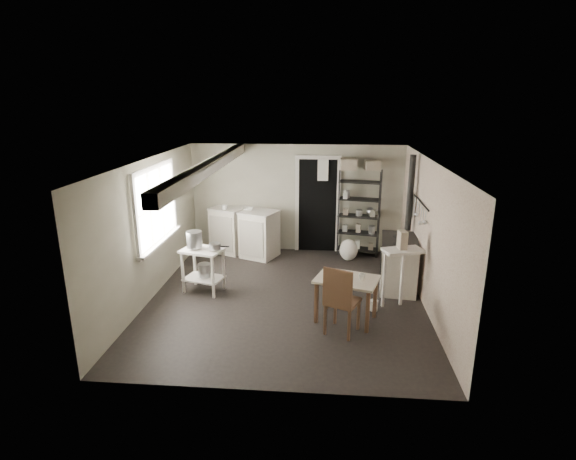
# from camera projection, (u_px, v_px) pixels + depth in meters

# --- Properties ---
(floor) EXTENTS (5.00, 5.00, 0.00)m
(floor) POSITION_uv_depth(u_px,v_px,m) (287.00, 298.00, 7.55)
(floor) COLOR black
(floor) RESTS_ON ground
(ceiling) EXTENTS (5.00, 5.00, 0.00)m
(ceiling) POSITION_uv_depth(u_px,v_px,m) (286.00, 161.00, 6.89)
(ceiling) COLOR silver
(ceiling) RESTS_ON wall_back
(wall_back) EXTENTS (4.50, 0.02, 2.30)m
(wall_back) POSITION_uv_depth(u_px,v_px,m) (297.00, 199.00, 9.61)
(wall_back) COLOR #AAA791
(wall_back) RESTS_ON ground
(wall_front) EXTENTS (4.50, 0.02, 2.30)m
(wall_front) POSITION_uv_depth(u_px,v_px,m) (266.00, 299.00, 4.83)
(wall_front) COLOR #AAA791
(wall_front) RESTS_ON ground
(wall_left) EXTENTS (0.02, 5.00, 2.30)m
(wall_left) POSITION_uv_depth(u_px,v_px,m) (151.00, 229.00, 7.40)
(wall_left) COLOR #AAA791
(wall_left) RESTS_ON ground
(wall_right) EXTENTS (0.02, 5.00, 2.30)m
(wall_right) POSITION_uv_depth(u_px,v_px,m) (429.00, 236.00, 7.04)
(wall_right) COLOR #AAA791
(wall_right) RESTS_ON ground
(window) EXTENTS (0.12, 1.76, 1.28)m
(window) POSITION_uv_depth(u_px,v_px,m) (155.00, 206.00, 7.49)
(window) COLOR silver
(window) RESTS_ON wall_left
(doorway) EXTENTS (0.96, 0.10, 2.08)m
(doorway) POSITION_uv_depth(u_px,v_px,m) (317.00, 206.00, 9.58)
(doorway) COLOR silver
(doorway) RESTS_ON ground
(ceiling_beam) EXTENTS (0.18, 5.00, 0.18)m
(ceiling_beam) POSITION_uv_depth(u_px,v_px,m) (210.00, 166.00, 7.01)
(ceiling_beam) COLOR silver
(ceiling_beam) RESTS_ON ceiling
(wallpaper_panel) EXTENTS (0.01, 5.00, 2.30)m
(wallpaper_panel) POSITION_uv_depth(u_px,v_px,m) (428.00, 236.00, 7.04)
(wallpaper_panel) COLOR beige
(wallpaper_panel) RESTS_ON wall_right
(utensil_rail) EXTENTS (0.06, 1.20, 0.44)m
(utensil_rail) POSITION_uv_depth(u_px,v_px,m) (420.00, 202.00, 7.50)
(utensil_rail) COLOR #B7B7BA
(utensil_rail) RESTS_ON wall_right
(prep_table) EXTENTS (0.77, 0.64, 0.77)m
(prep_table) POSITION_uv_depth(u_px,v_px,m) (203.00, 269.00, 7.70)
(prep_table) COLOR silver
(prep_table) RESTS_ON ground
(stockpot) EXTENTS (0.27, 0.27, 0.28)m
(stockpot) POSITION_uv_depth(u_px,v_px,m) (194.00, 239.00, 7.55)
(stockpot) COLOR #B7B7BA
(stockpot) RESTS_ON prep_table
(saucepan) EXTENTS (0.24, 0.24, 0.11)m
(saucepan) POSITION_uv_depth(u_px,v_px,m) (215.00, 246.00, 7.48)
(saucepan) COLOR #B7B7BA
(saucepan) RESTS_ON prep_table
(bucket) EXTENTS (0.22, 0.22, 0.23)m
(bucket) POSITION_uv_depth(u_px,v_px,m) (204.00, 270.00, 7.71)
(bucket) COLOR #B7B7BA
(bucket) RESTS_ON prep_table
(base_cabinets) EXTENTS (1.63, 1.16, 0.98)m
(base_cabinets) POSITION_uv_depth(u_px,v_px,m) (244.00, 233.00, 9.54)
(base_cabinets) COLOR silver
(base_cabinets) RESTS_ON ground
(mixing_bowl) EXTENTS (0.31, 0.31, 0.07)m
(mixing_bowl) POSITION_uv_depth(u_px,v_px,m) (248.00, 212.00, 9.31)
(mixing_bowl) COLOR silver
(mixing_bowl) RESTS_ON base_cabinets
(counter_cup) EXTENTS (0.16, 0.16, 0.10)m
(counter_cup) POSITION_uv_depth(u_px,v_px,m) (225.00, 210.00, 9.37)
(counter_cup) COLOR silver
(counter_cup) RESTS_ON base_cabinets
(shelf_rack) EXTENTS (0.91, 0.49, 1.82)m
(shelf_rack) POSITION_uv_depth(u_px,v_px,m) (359.00, 211.00, 9.37)
(shelf_rack) COLOR black
(shelf_rack) RESTS_ON ground
(shelf_jar) EXTENTS (0.10, 0.10, 0.20)m
(shelf_jar) POSITION_uv_depth(u_px,v_px,m) (345.00, 191.00, 9.24)
(shelf_jar) COLOR silver
(shelf_jar) RESTS_ON shelf_rack
(storage_box_a) EXTENTS (0.34, 0.30, 0.23)m
(storage_box_a) POSITION_uv_depth(u_px,v_px,m) (349.00, 160.00, 9.08)
(storage_box_a) COLOR #C3B59C
(storage_box_a) RESTS_ON shelf_rack
(storage_box_b) EXTENTS (0.32, 0.30, 0.19)m
(storage_box_b) POSITION_uv_depth(u_px,v_px,m) (372.00, 161.00, 9.07)
(storage_box_b) COLOR #C3B59C
(storage_box_b) RESTS_ON shelf_rack
(stove) EXTENTS (0.74, 1.17, 0.87)m
(stove) POSITION_uv_depth(u_px,v_px,m) (398.00, 263.00, 7.87)
(stove) COLOR silver
(stove) RESTS_ON ground
(stovepipe) EXTENTS (0.10, 0.10, 1.29)m
(stovepipe) POSITION_uv_depth(u_px,v_px,m) (410.00, 193.00, 8.00)
(stovepipe) COLOR black
(stovepipe) RESTS_ON stove
(side_ledge) EXTENTS (0.69, 0.50, 0.95)m
(side_ledge) POSITION_uv_depth(u_px,v_px,m) (401.00, 280.00, 7.17)
(side_ledge) COLOR silver
(side_ledge) RESTS_ON ground
(oats_box) EXTENTS (0.14, 0.21, 0.29)m
(oats_box) POSITION_uv_depth(u_px,v_px,m) (402.00, 245.00, 7.04)
(oats_box) COLOR #C3B59C
(oats_box) RESTS_ON side_ledge
(work_table) EXTENTS (1.04, 0.87, 0.68)m
(work_table) POSITION_uv_depth(u_px,v_px,m) (346.00, 297.00, 6.69)
(work_table) COLOR beige
(work_table) RESTS_ON ground
(table_cup) EXTENTS (0.12, 0.12, 0.09)m
(table_cup) POSITION_uv_depth(u_px,v_px,m) (362.00, 272.00, 6.51)
(table_cup) COLOR silver
(table_cup) RESTS_ON work_table
(chair) EXTENTS (0.57, 0.58, 1.03)m
(chair) POSITION_uv_depth(u_px,v_px,m) (343.00, 301.00, 6.32)
(chair) COLOR brown
(chair) RESTS_ON ground
(flour_sack) EXTENTS (0.42, 0.37, 0.45)m
(flour_sack) POSITION_uv_depth(u_px,v_px,m) (349.00, 249.00, 9.21)
(flour_sack) COLOR silver
(flour_sack) RESTS_ON ground
(floor_crock) EXTENTS (0.15, 0.15, 0.17)m
(floor_crock) POSITION_uv_depth(u_px,v_px,m) (374.00, 306.00, 7.08)
(floor_crock) COLOR silver
(floor_crock) RESTS_ON ground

